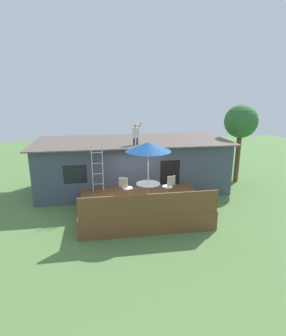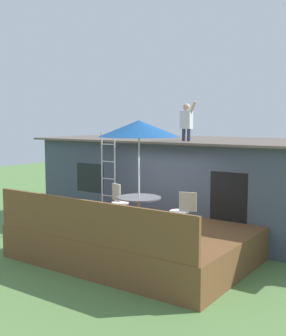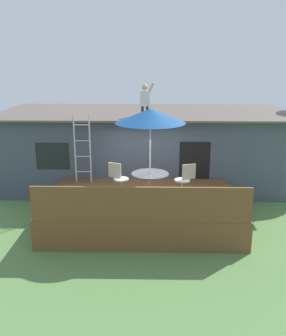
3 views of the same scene
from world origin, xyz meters
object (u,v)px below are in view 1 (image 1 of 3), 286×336
patio_chair_right (169,186)px  patio_table (148,187)px  patio_chair_left (126,188)px  patio_umbrella (148,147)px  backyard_tree (241,123)px  step_ladder (97,169)px  person_figure (136,133)px

patio_chair_right → patio_table: bearing=-0.0°
patio_chair_left → patio_chair_right: (1.90, -0.08, 0.00)m
patio_umbrella → backyard_tree: bearing=33.0°
patio_chair_right → patio_chair_left: bearing=-19.5°
step_ladder → patio_chair_right: step_ladder is taller
patio_umbrella → step_ladder: 2.85m
patio_chair_left → backyard_tree: backyard_tree is taller
patio_chair_left → patio_chair_right: size_ratio=1.00×
step_ladder → patio_chair_right: 3.38m
step_ladder → patio_umbrella: bearing=-34.2°
patio_chair_left → backyard_tree: bearing=50.1°
person_figure → patio_chair_right: person_figure is taller
backyard_tree → patio_chair_left: bearing=-152.9°
patio_chair_right → step_ladder: bearing=-37.3°
patio_chair_left → backyard_tree: 8.32m
patio_chair_right → backyard_tree: (5.21, 3.72, 2.32)m
patio_table → patio_umbrella: (0.00, -0.00, 1.76)m
patio_chair_left → patio_umbrella: bearing=0.0°
person_figure → patio_chair_left: 3.11m
step_ladder → backyard_tree: bearing=17.2°
patio_chair_right → backyard_tree: size_ratio=0.20×
patio_table → person_figure: (-0.17, 2.56, 1.98)m
person_figure → patio_chair_left: person_figure is taller
patio_table → step_ladder: (-2.12, 1.44, 0.51)m
patio_umbrella → step_ladder: size_ratio=1.15×
patio_umbrella → patio_chair_right: (0.99, 0.31, -1.89)m
step_ladder → backyard_tree: 8.88m
step_ladder → patio_chair_left: size_ratio=2.39×
patio_table → patio_chair_right: size_ratio=1.13×
step_ladder → person_figure: size_ratio=1.98×
person_figure → patio_table: bearing=-86.1°
person_figure → patio_umbrella: bearing=-86.1°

